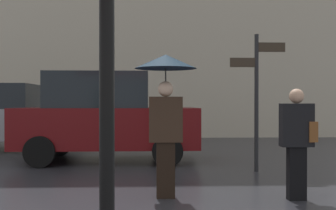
{
  "coord_description": "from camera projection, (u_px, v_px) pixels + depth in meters",
  "views": [
    {
      "loc": [
        0.18,
        -2.79,
        1.36
      ],
      "look_at": [
        0.53,
        5.12,
        1.3
      ],
      "focal_mm": 44.92,
      "sensor_mm": 36.0,
      "label": 1
    }
  ],
  "objects": [
    {
      "name": "pedestrian_with_umbrella",
      "position": [
        166.0,
        91.0,
        5.93
      ],
      "size": [
        0.88,
        0.88,
        2.03
      ],
      "rotation": [
        0.0,
        0.0,
        0.24
      ],
      "color": "black",
      "rests_on": "ground"
    },
    {
      "name": "street_signpost",
      "position": [
        257.0,
        88.0,
        8.17
      ],
      "size": [
        1.08,
        0.08,
        2.67
      ],
      "color": "black",
      "rests_on": "ground"
    },
    {
      "name": "pedestrian_with_bag",
      "position": [
        298.0,
        137.0,
        5.8
      ],
      "size": [
        0.48,
        0.24,
        1.54
      ],
      "rotation": [
        0.0,
        0.0,
        4.22
      ],
      "color": "black",
      "rests_on": "ground"
    },
    {
      "name": "parked_car_right",
      "position": [
        106.0,
        117.0,
        9.61
      ],
      "size": [
        4.07,
        1.99,
        2.01
      ],
      "rotation": [
        0.0,
        0.0,
        3.23
      ],
      "color": "#590C0F",
      "rests_on": "ground"
    }
  ]
}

